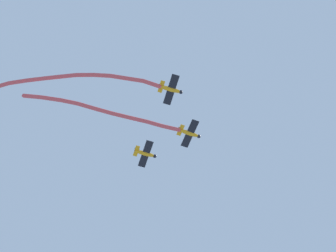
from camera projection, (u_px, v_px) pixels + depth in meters
The scene contains 5 objects.
airplane_lead at pixel (190, 133), 93.71m from camera, with size 4.68×6.08×1.51m.
smoke_trail_lead at pixel (104, 111), 91.01m from camera, with size 28.55×8.19×1.90m.
airplane_left_wing at pixel (146, 154), 95.75m from camera, with size 4.68×6.11×1.51m.
airplane_right_wing at pixel (171, 89), 89.93m from camera, with size 4.68×6.12×1.51m.
smoke_trail_right_wing at pixel (74, 79), 90.70m from camera, with size 31.94×3.97×3.51m.
Camera 1 is at (-0.93, 44.00, 5.46)m, focal length 53.31 mm.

